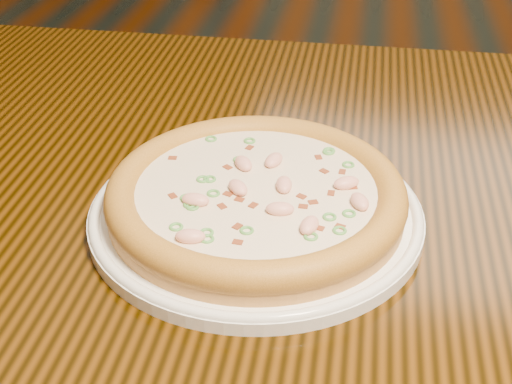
# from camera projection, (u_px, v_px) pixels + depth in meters

# --- Properties ---
(ground) EXTENTS (9.00, 9.00, 0.00)m
(ground) POSITION_uv_depth(u_px,v_px,m) (459.00, 273.00, 1.76)
(ground) COLOR black
(hero_table) EXTENTS (1.20, 0.80, 0.75)m
(hero_table) POSITION_uv_depth(u_px,v_px,m) (380.00, 283.00, 0.72)
(hero_table) COLOR black
(hero_table) RESTS_ON ground
(plate) EXTENTS (0.30, 0.30, 0.02)m
(plate) POSITION_uv_depth(u_px,v_px,m) (256.00, 212.00, 0.64)
(plate) COLOR white
(plate) RESTS_ON hero_table
(pizza) EXTENTS (0.27, 0.27, 0.03)m
(pizza) POSITION_uv_depth(u_px,v_px,m) (256.00, 195.00, 0.63)
(pizza) COLOR #C1853E
(pizza) RESTS_ON plate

